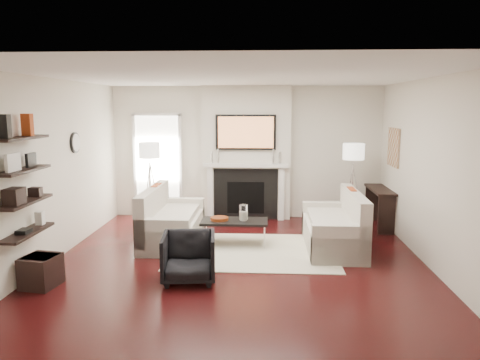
# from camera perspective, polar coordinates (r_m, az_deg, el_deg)

# --- Properties ---
(room_envelope) EXTENTS (6.00, 6.00, 6.00)m
(room_envelope) POSITION_cam_1_polar(r_m,az_deg,el_deg) (6.68, -0.28, 0.90)
(room_envelope) COLOR #330B0C
(room_envelope) RESTS_ON ground
(chimney_breast) EXTENTS (1.80, 0.25, 2.70)m
(chimney_breast) POSITION_cam_1_polar(r_m,az_deg,el_deg) (9.53, 0.75, 3.31)
(chimney_breast) COLOR silver
(chimney_breast) RESTS_ON floor
(fireplace_surround) EXTENTS (1.30, 0.02, 1.04)m
(fireplace_surround) POSITION_cam_1_polar(r_m,az_deg,el_deg) (9.52, 0.70, -1.75)
(fireplace_surround) COLOR black
(fireplace_surround) RESTS_ON floor
(firebox) EXTENTS (0.75, 0.02, 0.65)m
(firebox) POSITION_cam_1_polar(r_m,az_deg,el_deg) (9.52, 0.70, -2.17)
(firebox) COLOR black
(firebox) RESTS_ON floor
(mantel_pilaster_l) EXTENTS (0.12, 0.08, 1.10)m
(mantel_pilaster_l) POSITION_cam_1_polar(r_m,az_deg,el_deg) (9.54, -3.63, -1.56)
(mantel_pilaster_l) COLOR white
(mantel_pilaster_l) RESTS_ON floor
(mantel_pilaster_r) EXTENTS (0.12, 0.08, 1.10)m
(mantel_pilaster_r) POSITION_cam_1_polar(r_m,az_deg,el_deg) (9.48, 5.05, -1.64)
(mantel_pilaster_r) COLOR white
(mantel_pilaster_r) RESTS_ON floor
(mantel_shelf) EXTENTS (1.70, 0.18, 0.07)m
(mantel_shelf) POSITION_cam_1_polar(r_m,az_deg,el_deg) (9.37, 0.70, 1.80)
(mantel_shelf) COLOR white
(mantel_shelf) RESTS_ON chimney_breast
(tv_body) EXTENTS (1.20, 0.06, 0.70)m
(tv_body) POSITION_cam_1_polar(r_m,az_deg,el_deg) (9.34, 0.71, 5.84)
(tv_body) COLOR black
(tv_body) RESTS_ON chimney_breast
(tv_screen) EXTENTS (1.10, 0.00, 0.62)m
(tv_screen) POSITION_cam_1_polar(r_m,az_deg,el_deg) (9.31, 0.70, 5.83)
(tv_screen) COLOR #BF723F
(tv_screen) RESTS_ON tv_body
(candlestick_l_tall) EXTENTS (0.04, 0.04, 0.30)m
(candlestick_l_tall) POSITION_cam_1_polar(r_m,az_deg,el_deg) (9.40, -2.65, 2.95)
(candlestick_l_tall) COLOR silver
(candlestick_l_tall) RESTS_ON mantel_shelf
(candlestick_l_short) EXTENTS (0.04, 0.04, 0.24)m
(candlestick_l_short) POSITION_cam_1_polar(r_m,az_deg,el_deg) (9.42, -3.44, 2.77)
(candlestick_l_short) COLOR silver
(candlestick_l_short) RESTS_ON mantel_shelf
(candlestick_r_tall) EXTENTS (0.04, 0.04, 0.30)m
(candlestick_r_tall) POSITION_cam_1_polar(r_m,az_deg,el_deg) (9.35, 4.07, 2.91)
(candlestick_r_tall) COLOR silver
(candlestick_r_tall) RESTS_ON mantel_shelf
(candlestick_r_short) EXTENTS (0.04, 0.04, 0.24)m
(candlestick_r_short) POSITION_cam_1_polar(r_m,az_deg,el_deg) (9.36, 4.87, 2.72)
(candlestick_r_short) COLOR silver
(candlestick_r_short) RESTS_ON mantel_shelf
(hallway_panel) EXTENTS (0.90, 0.02, 2.10)m
(hallway_panel) POSITION_cam_1_polar(r_m,az_deg,el_deg) (9.92, -9.98, 1.65)
(hallway_panel) COLOR white
(hallway_panel) RESTS_ON floor
(door_trim_l) EXTENTS (0.06, 0.06, 2.16)m
(door_trim_l) POSITION_cam_1_polar(r_m,az_deg,el_deg) (10.02, -12.68, 1.64)
(door_trim_l) COLOR white
(door_trim_l) RESTS_ON floor
(door_trim_r) EXTENTS (0.06, 0.06, 2.16)m
(door_trim_r) POSITION_cam_1_polar(r_m,az_deg,el_deg) (9.80, -7.27, 1.63)
(door_trim_r) COLOR white
(door_trim_r) RESTS_ON floor
(door_trim_top) EXTENTS (1.02, 0.06, 0.06)m
(door_trim_top) POSITION_cam_1_polar(r_m,az_deg,el_deg) (9.82, -10.17, 7.90)
(door_trim_top) COLOR white
(door_trim_top) RESTS_ON wall_back
(rug) EXTENTS (2.60, 2.00, 0.01)m
(rug) POSITION_cam_1_polar(r_m,az_deg,el_deg) (7.54, 1.60, -8.65)
(rug) COLOR beige
(rug) RESTS_ON floor
(loveseat_left_base) EXTENTS (0.85, 1.80, 0.42)m
(loveseat_left_base) POSITION_cam_1_polar(r_m,az_deg,el_deg) (8.08, -8.18, -6.03)
(loveseat_left_base) COLOR beige
(loveseat_left_base) RESTS_ON floor
(loveseat_left_back) EXTENTS (0.18, 1.80, 0.80)m
(loveseat_left_back) POSITION_cam_1_polar(r_m,az_deg,el_deg) (8.08, -10.57, -3.79)
(loveseat_left_back) COLOR beige
(loveseat_left_back) RESTS_ON floor
(loveseat_left_arm_n) EXTENTS (0.85, 0.18, 0.60)m
(loveseat_left_arm_n) POSITION_cam_1_polar(r_m,az_deg,el_deg) (7.30, -9.44, -6.97)
(loveseat_left_arm_n) COLOR beige
(loveseat_left_arm_n) RESTS_ON floor
(loveseat_left_arm_s) EXTENTS (0.85, 0.18, 0.60)m
(loveseat_left_arm_s) POSITION_cam_1_polar(r_m,az_deg,el_deg) (8.83, -7.17, -4.12)
(loveseat_left_arm_s) COLOR beige
(loveseat_left_arm_s) RESTS_ON floor
(loveseat_left_cushion) EXTENTS (0.63, 1.44, 0.10)m
(loveseat_left_cushion) POSITION_cam_1_polar(r_m,az_deg,el_deg) (8.01, -7.87, -4.24)
(loveseat_left_cushion) COLOR beige
(loveseat_left_cushion) RESTS_ON loveseat_left_base
(pillow_left_orange) EXTENTS (0.10, 0.42, 0.42)m
(pillow_left_orange) POSITION_cam_1_polar(r_m,az_deg,el_deg) (8.32, -10.12, -1.97)
(pillow_left_orange) COLOR #A33A14
(pillow_left_orange) RESTS_ON loveseat_left_cushion
(pillow_left_charcoal) EXTENTS (0.10, 0.40, 0.40)m
(pillow_left_charcoal) POSITION_cam_1_polar(r_m,az_deg,el_deg) (7.75, -11.13, -2.87)
(pillow_left_charcoal) COLOR black
(pillow_left_charcoal) RESTS_ON loveseat_left_cushion
(loveseat_right_base) EXTENTS (0.85, 1.80, 0.42)m
(loveseat_right_base) POSITION_cam_1_polar(r_m,az_deg,el_deg) (7.79, 11.22, -6.68)
(loveseat_right_base) COLOR beige
(loveseat_right_base) RESTS_ON floor
(loveseat_right_back) EXTENTS (0.18, 1.80, 0.80)m
(loveseat_right_back) POSITION_cam_1_polar(r_m,az_deg,el_deg) (7.77, 13.75, -4.40)
(loveseat_right_back) COLOR beige
(loveseat_right_back) RESTS_ON floor
(loveseat_right_arm_n) EXTENTS (0.85, 0.18, 0.60)m
(loveseat_right_arm_n) POSITION_cam_1_polar(r_m,az_deg,el_deg) (7.00, 12.17, -7.74)
(loveseat_right_arm_n) COLOR beige
(loveseat_right_arm_n) RESTS_ON floor
(loveseat_right_arm_s) EXTENTS (0.85, 0.18, 0.60)m
(loveseat_right_arm_s) POSITION_cam_1_polar(r_m,az_deg,el_deg) (8.55, 10.49, -4.64)
(loveseat_right_arm_s) COLOR beige
(loveseat_right_arm_s) RESTS_ON floor
(loveseat_right_cushion) EXTENTS (0.63, 1.44, 0.10)m
(loveseat_right_cushion) POSITION_cam_1_polar(r_m,az_deg,el_deg) (7.72, 10.91, -4.82)
(loveseat_right_cushion) COLOR beige
(loveseat_right_cushion) RESTS_ON loveseat_right_base
(pillow_right_orange) EXTENTS (0.10, 0.42, 0.42)m
(pillow_right_orange) POSITION_cam_1_polar(r_m,az_deg,el_deg) (8.01, 13.41, -2.49)
(pillow_right_orange) COLOR #A33A14
(pillow_right_orange) RESTS_ON loveseat_right_cushion
(pillow_right_charcoal) EXTENTS (0.10, 0.40, 0.40)m
(pillow_right_charcoal) POSITION_cam_1_polar(r_m,az_deg,el_deg) (7.44, 14.22, -3.48)
(pillow_right_charcoal) COLOR black
(pillow_right_charcoal) RESTS_ON loveseat_right_cushion
(coffee_table) EXTENTS (1.10, 0.55, 0.04)m
(coffee_table) POSITION_cam_1_polar(r_m,az_deg,el_deg) (7.78, -0.68, -5.08)
(coffee_table) COLOR black
(coffee_table) RESTS_ON floor
(coffee_leg_nw) EXTENTS (0.02, 0.02, 0.38)m
(coffee_leg_nw) POSITION_cam_1_polar(r_m,az_deg,el_deg) (7.67, -4.55, -6.93)
(coffee_leg_nw) COLOR silver
(coffee_leg_nw) RESTS_ON floor
(coffee_leg_ne) EXTENTS (0.02, 0.02, 0.38)m
(coffee_leg_ne) POSITION_cam_1_polar(r_m,az_deg,el_deg) (7.61, 3.00, -7.06)
(coffee_leg_ne) COLOR silver
(coffee_leg_ne) RESTS_ON floor
(coffee_leg_sw) EXTENTS (0.02, 0.02, 0.38)m
(coffee_leg_sw) POSITION_cam_1_polar(r_m,az_deg,el_deg) (8.09, -4.13, -6.08)
(coffee_leg_sw) COLOR silver
(coffee_leg_sw) RESTS_ON floor
(coffee_leg_se) EXTENTS (0.02, 0.02, 0.38)m
(coffee_leg_se) POSITION_cam_1_polar(r_m,az_deg,el_deg) (8.03, 3.01, -6.19)
(coffee_leg_se) COLOR silver
(coffee_leg_se) RESTS_ON floor
(hurricane_glass) EXTENTS (0.14, 0.14, 0.25)m
(hurricane_glass) POSITION_cam_1_polar(r_m,az_deg,el_deg) (7.74, 0.43, -3.94)
(hurricane_glass) COLOR white
(hurricane_glass) RESTS_ON coffee_table
(hurricane_candle) EXTENTS (0.11, 0.11, 0.16)m
(hurricane_candle) POSITION_cam_1_polar(r_m,az_deg,el_deg) (7.75, 0.43, -4.41)
(hurricane_candle) COLOR white
(hurricane_candle) RESTS_ON coffee_table
(copper_bowl) EXTENTS (0.30, 0.30, 0.05)m
(copper_bowl) POSITION_cam_1_polar(r_m,az_deg,el_deg) (7.79, -2.53, -4.73)
(copper_bowl) COLOR #9D421A
(copper_bowl) RESTS_ON coffee_table
(armchair) EXTENTS (0.75, 0.72, 0.71)m
(armchair) POSITION_cam_1_polar(r_m,az_deg,el_deg) (6.27, -6.27, -9.07)
(armchair) COLOR black
(armchair) RESTS_ON floor
(lamp_left_post) EXTENTS (0.02, 0.02, 1.20)m
(lamp_left_post) POSITION_cam_1_polar(r_m,az_deg,el_deg) (9.34, -10.83, -1.62)
(lamp_left_post) COLOR silver
(lamp_left_post) RESTS_ON floor
(lamp_left_shade) EXTENTS (0.40, 0.40, 0.30)m
(lamp_left_shade) POSITION_cam_1_polar(r_m,az_deg,el_deg) (9.22, -10.99, 3.58)
(lamp_left_shade) COLOR white
(lamp_left_shade) RESTS_ON lamp_left_post
(lamp_left_leg_a) EXTENTS (0.25, 0.02, 1.23)m
(lamp_left_leg_a) POSITION_cam_1_polar(r_m,az_deg,el_deg) (9.31, -10.18, -1.63)
(lamp_left_leg_a) COLOR silver
(lamp_left_leg_a) RESTS_ON floor
(lamp_left_leg_b) EXTENTS (0.14, 0.22, 1.23)m
(lamp_left_leg_b) POSITION_cam_1_polar(r_m,az_deg,el_deg) (9.44, -11.02, -1.51)
(lamp_left_leg_b) COLOR silver
(lamp_left_leg_b) RESTS_ON floor
(lamp_left_leg_c) EXTENTS (0.14, 0.22, 1.23)m
(lamp_left_leg_c) POSITION_cam_1_polar(r_m,az_deg,el_deg) (9.26, -11.31, -1.72)
(lamp_left_leg_c) COLOR silver
(lamp_left_leg_c) RESTS_ON floor
(lamp_right_post) EXTENTS (0.02, 0.02, 1.20)m
(lamp_right_post) POSITION_cam_1_polar(r_m,az_deg,el_deg) (9.16, 13.49, -1.90)
(lamp_right_post) COLOR silver
(lamp_right_post) RESTS_ON floor
(lamp_right_shade) EXTENTS (0.40, 0.40, 0.30)m
(lamp_right_shade) POSITION_cam_1_polar(r_m,az_deg,el_deg) (9.05, 13.69, 3.39)
(lamp_right_shade) COLOR white
(lamp_right_shade) RESTS_ON lamp_right_post
(lamp_right_leg_a) EXTENTS (0.25, 0.02, 1.23)m
(lamp_right_leg_a) POSITION_cam_1_polar(r_m,az_deg,el_deg) (9.19, 14.17, -1.90)
(lamp_right_leg_a) COLOR silver
(lamp_right_leg_a) RESTS_ON floor
(lamp_right_leg_b) EXTENTS (0.14, 0.22, 1.23)m
(lamp_right_leg_b) POSITION_cam_1_polar(r_m,az_deg,el_deg) (9.25, 13.05, -1.79)
(lamp_right_leg_b) COLOR silver
(lamp_right_leg_b) RESTS_ON floor
(lamp_right_leg_c) EXTENTS (0.14, 0.22, 1.23)m
(lamp_right_leg_c) POSITION_cam_1_polar(r_m,az_deg,el_deg) (9.06, 13.26, -2.01)
(lamp_right_leg_c) COLOR silver
(lamp_right_leg_c) RESTS_ON floor
(console_top) EXTENTS (0.35, 1.20, 0.04)m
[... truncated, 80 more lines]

